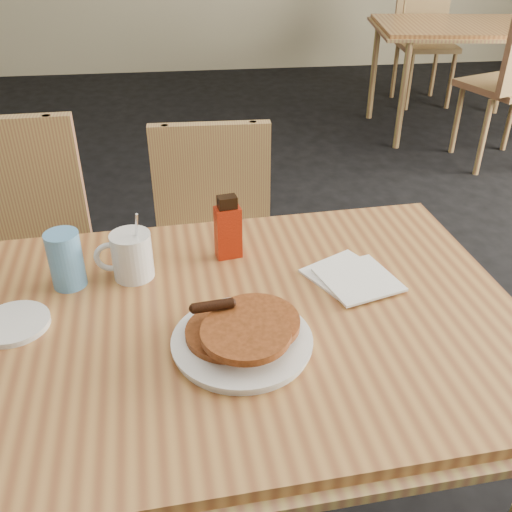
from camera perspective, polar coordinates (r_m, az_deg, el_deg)
The scene contains 11 objects.
main_table at distance 1.19m, azimuth -3.08°, elevation -7.67°, with size 1.32×0.94×0.75m.
neighbor_table at distance 4.49m, azimuth 20.32°, elevation 20.43°, with size 1.36×1.02×0.75m.
chair_main_far at distance 1.92m, azimuth -4.11°, elevation 2.19°, with size 0.40×0.40×0.87m.
chair_neighbor_far at distance 5.21m, azimuth 16.48°, elevation 20.93°, with size 0.47×0.47×0.97m.
chair_wall_extra at distance 1.78m, azimuth -23.46°, elevation -0.73°, with size 0.46×0.46×0.98m.
pancake_plate at distance 1.08m, azimuth -1.37°, elevation -7.98°, with size 0.27×0.27×0.08m.
coffee_mug at distance 1.29m, azimuth -12.42°, elevation 0.11°, with size 0.13×0.09×0.17m.
syrup_bottle at distance 1.33m, azimuth -2.82°, elevation 2.70°, with size 0.06×0.05×0.16m.
napkin_stack at distance 1.29m, azimuth 9.60°, elevation -2.12°, with size 0.22×0.23×0.01m.
blue_tumbler at distance 1.29m, azimuth -18.49°, elevation -0.35°, with size 0.07×0.07×0.13m, color #5A9AD3.
side_saucer at distance 1.24m, azimuth -23.07°, elevation -6.24°, with size 0.14×0.14×0.01m, color white.
Camera 1 is at (-0.07, -0.96, 1.47)m, focal length 40.00 mm.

